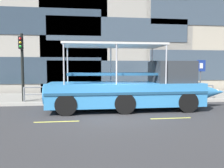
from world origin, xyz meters
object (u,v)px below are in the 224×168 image
parking_sign (201,72)px  duck_tour_boat (135,89)px  pedestrian_near_bow (169,83)px  traffic_light_pole (22,60)px

parking_sign → duck_tour_boat: size_ratio=0.26×
pedestrian_near_bow → parking_sign: bearing=-19.2°
traffic_light_pole → pedestrian_near_bow: size_ratio=2.55×
parking_sign → duck_tour_boat: bearing=-151.6°
traffic_light_pole → duck_tour_boat: (6.25, -2.28, -1.52)m
duck_tour_boat → pedestrian_near_bow: 4.78m
duck_tour_boat → pedestrian_near_bow: (3.27, 3.49, 0.04)m
duck_tour_boat → pedestrian_near_bow: duck_tour_boat is taller
parking_sign → pedestrian_near_bow: 2.19m
traffic_light_pole → pedestrian_near_bow: bearing=7.2°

